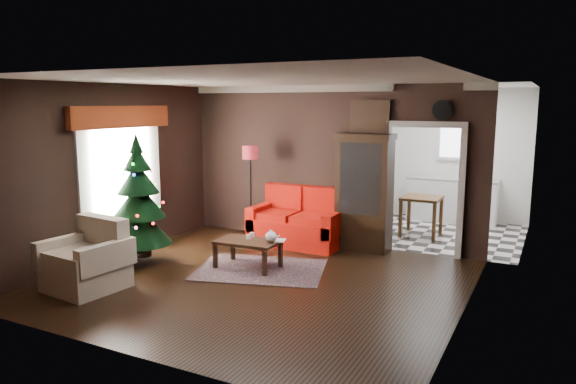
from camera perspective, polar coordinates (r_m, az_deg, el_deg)
The scene contains 26 objects.
floor at distance 7.60m, azimuth -3.14°, elevation -9.60°, with size 5.50×5.50×0.00m, color black.
ceiling at distance 7.19m, azimuth -3.35°, elevation 12.00°, with size 5.50×5.50×0.00m, color white.
wall_back at distance 9.48m, azimuth 4.42°, elevation 2.92°, with size 5.50×5.50×0.00m, color black.
wall_front at distance 5.29m, azimuth -17.05°, elevation -2.76°, with size 5.50×5.50×0.00m, color black.
wall_left at distance 8.96m, azimuth -18.61°, elevation 2.06°, with size 5.50×5.50×0.00m, color black.
wall_right at distance 6.35m, azimuth 18.72°, elevation -0.85°, with size 5.50×5.50×0.00m, color black.
doorway at distance 9.02m, azimuth 14.40°, elevation 0.06°, with size 1.10×0.10×2.10m, color silver, non-canonical shape.
left_window at distance 9.06m, azimuth -17.55°, elevation 2.51°, with size 0.05×1.60×1.40m, color white.
valance at distance 8.95m, azimuth -17.45°, elevation 7.70°, with size 0.12×2.10×0.35m, color maroon.
kitchen_floor at distance 10.67m, azimuth 15.97°, elevation -4.33°, with size 3.00×3.00×0.00m, color silver.
kitchen_window at distance 11.83m, azimuth 17.73°, elevation 5.26°, with size 0.70×0.06×0.70m, color white.
rug at distance 8.11m, azimuth -2.95°, elevation -8.31°, with size 1.89×1.37×0.01m, color #65475A.
loveseat at distance 9.39m, azimuth 1.03°, elevation -2.69°, with size 1.70×0.90×1.00m, color maroon, non-canonical shape.
curio_cabinet at distance 9.07m, azimuth 8.19°, elevation -0.33°, with size 0.90×0.45×1.90m, color black, non-canonical shape.
floor_lamp at distance 9.70m, azimuth -4.04°, elevation -0.33°, with size 0.30×0.30×1.80m, color black, non-canonical shape.
christmas_tree at distance 8.50m, azimuth -15.76°, elevation -0.57°, with size 0.98×0.98×1.86m, color black, non-canonical shape.
armchair at distance 7.67m, azimuth -20.98°, elevation -6.45°, with size 0.93×0.93×0.95m, color tan, non-canonical shape.
coffee_table at distance 8.15m, azimuth -4.33°, elevation -6.63°, with size 0.94×0.56×0.42m, color black, non-canonical shape.
teapot at distance 7.93m, azimuth -1.84°, elevation -4.79°, with size 0.20×0.20×0.18m, color white, non-canonical shape.
cup_a at distance 8.30m, azimuth -3.86°, elevation -4.58°, with size 0.08×0.08×0.06m, color silver.
cup_b at distance 8.18m, azimuth -4.26°, elevation -4.81°, with size 0.07×0.07×0.06m, color beige.
book at distance 8.01m, azimuth -1.51°, elevation -4.49°, with size 0.17×0.02×0.23m, color #867458.
wall_clock at distance 8.80m, azimuth 16.29°, elevation 8.45°, with size 0.32×0.32×0.06m, color white.
painting at distance 9.12m, azimuth 8.77°, elevation 7.93°, with size 0.62×0.05×0.52m, color #AB783E.
kitchen_counter at distance 11.73m, azimuth 17.22°, elevation -0.90°, with size 1.80×0.60×0.90m, color silver.
kitchen_table at distance 10.36m, azimuth 14.11°, elevation -2.53°, with size 0.70×0.70×0.75m, color brown, non-canonical shape.
Camera 1 is at (3.63, -6.19, 2.49)m, focal length 33.08 mm.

